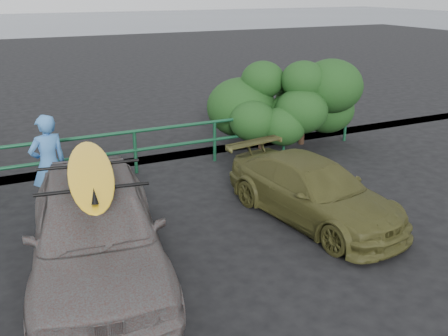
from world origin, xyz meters
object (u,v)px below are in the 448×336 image
Objects in this scene: surfboard at (90,172)px; sedan at (96,229)px; man at (49,164)px; guardrail at (91,158)px; olive_vehicle at (313,191)px.

sedan is at bearing -81.45° from surfboard.
man is at bearing 104.85° from surfboard.
surfboard reaches higher than sedan.
surfboard reaches higher than guardrail.
olive_vehicle is 2.00× the size of man.
man is 0.64× the size of surfboard.
surfboard is (-0.72, -4.03, 1.15)m from guardrail.
man is (-0.30, 2.69, 0.17)m from sedan.
guardrail is 3.66× the size of olive_vehicle.
sedan is 2.43× the size of man.
man is at bearing 141.54° from olive_vehicle.
olive_vehicle is (3.29, -3.75, 0.03)m from guardrail.
sedan is at bearing 80.41° from man.
guardrail is 4.99m from olive_vehicle.
olive_vehicle is at bearing 12.56° from surfboard.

